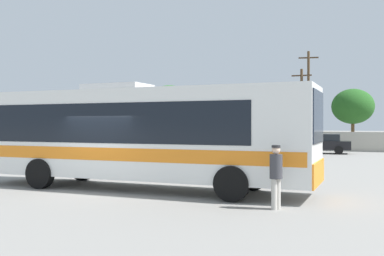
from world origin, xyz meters
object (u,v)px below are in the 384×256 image
at_px(coach_bus_white_orange, 136,133).
at_px(roadside_tree_midleft, 267,104).
at_px(vendor_umbrella_near_gate_orange, 19,132).
at_px(parked_car_second_grey, 247,142).
at_px(utility_pole_far, 302,107).
at_px(attendant_by_bus_door, 276,173).
at_px(roadside_tree_midright, 353,106).
at_px(roadside_tree_left, 170,107).
at_px(utility_pole_near, 308,98).
at_px(parked_car_third_black, 321,143).
at_px(parked_car_leftmost_maroon, 172,141).

relative_size(coach_bus_white_orange, roadside_tree_midleft, 1.97).
distance_m(vendor_umbrella_near_gate_orange, roadside_tree_midleft, 27.18).
xyz_separation_m(parked_car_second_grey, utility_pole_far, (3.24, 6.05, 3.04)).
bearing_deg(attendant_by_bus_door, roadside_tree_midright, 91.46).
relative_size(vendor_umbrella_near_gate_orange, roadside_tree_midleft, 0.35).
relative_size(coach_bus_white_orange, roadside_tree_left, 1.88).
bearing_deg(parked_car_second_grey, utility_pole_near, 62.60).
relative_size(vendor_umbrella_near_gate_orange, utility_pole_near, 0.24).
distance_m(coach_bus_white_orange, parked_car_third_black, 22.50).
bearing_deg(utility_pole_far, roadside_tree_left, 176.73).
bearing_deg(utility_pole_near, roadside_tree_midright, 43.09).
height_order(roadside_tree_left, roadside_tree_midright, roadside_tree_left).
distance_m(utility_pole_far, roadside_tree_left, 13.93).
height_order(coach_bus_white_orange, parked_car_third_black, coach_bus_white_orange).
bearing_deg(roadside_tree_midleft, parked_car_third_black, -52.94).
distance_m(parked_car_third_black, roadside_tree_left, 18.00).
relative_size(utility_pole_far, roadside_tree_left, 1.14).
bearing_deg(utility_pole_far, parked_car_third_black, -66.08).
relative_size(coach_bus_white_orange, utility_pole_near, 1.33).
height_order(utility_pole_far, roadside_tree_midleft, utility_pole_far).
xyz_separation_m(parked_car_leftmost_maroon, parked_car_second_grey, (6.58, 0.65, -0.02)).
bearing_deg(utility_pole_far, attendant_by_bus_door, -80.58).
xyz_separation_m(attendant_by_bus_door, parked_car_third_black, (-2.39, 23.99, -0.16)).
relative_size(parked_car_leftmost_maroon, utility_pole_far, 0.62).
bearing_deg(roadside_tree_left, parked_car_second_grey, -32.67).
xyz_separation_m(vendor_umbrella_near_gate_orange, utility_pole_far, (10.60, 23.30, 2.01)).
bearing_deg(coach_bus_white_orange, parked_car_leftmost_maroon, 113.92).
bearing_deg(roadside_tree_left, vendor_umbrella_near_gate_orange, -82.18).
relative_size(parked_car_leftmost_maroon, utility_pole_near, 0.50).
bearing_deg(roadside_tree_midright, vendor_umbrella_near_gate_orange, -117.86).
xyz_separation_m(attendant_by_bus_door, roadside_tree_left, (-18.84, 30.51, 3.16)).
bearing_deg(coach_bus_white_orange, roadside_tree_midright, 82.23).
bearing_deg(parked_car_second_grey, coach_bus_white_orange, -82.55).
height_order(vendor_umbrella_near_gate_orange, parked_car_second_grey, vendor_umbrella_near_gate_orange).
distance_m(vendor_umbrella_near_gate_orange, utility_pole_near, 26.89).
bearing_deg(vendor_umbrella_near_gate_orange, utility_pole_near, 65.62).
height_order(attendant_by_bus_door, roadside_tree_midright, roadside_tree_midright).
xyz_separation_m(coach_bus_white_orange, parked_car_second_grey, (-2.87, 21.95, -1.15)).
height_order(coach_bus_white_orange, attendant_by_bus_door, coach_bus_white_orange).
relative_size(parked_car_leftmost_maroon, parked_car_third_black, 0.96).
height_order(vendor_umbrella_near_gate_orange, parked_car_leftmost_maroon, vendor_umbrella_near_gate_orange).
bearing_deg(parked_car_leftmost_maroon, coach_bus_white_orange, -66.08).
bearing_deg(attendant_by_bus_door, coach_bus_white_orange, 162.08).
height_order(coach_bus_white_orange, utility_pole_near, utility_pole_near).
height_order(attendant_by_bus_door, parked_car_second_grey, attendant_by_bus_door).
distance_m(coach_bus_white_orange, utility_pole_near, 29.19).
distance_m(parked_car_second_grey, roadside_tree_left, 13.10).
bearing_deg(parked_car_leftmost_maroon, utility_pole_far, 34.28).
xyz_separation_m(attendant_by_bus_door, roadside_tree_midleft, (-8.94, 32.67, 3.31)).
bearing_deg(roadside_tree_left, roadside_tree_midright, 11.46).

